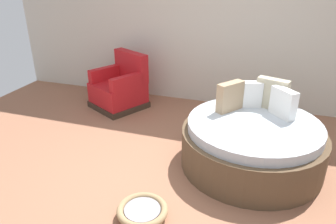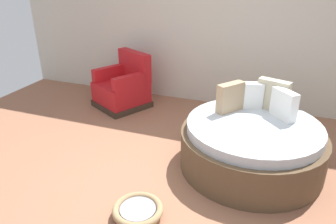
% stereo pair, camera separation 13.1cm
% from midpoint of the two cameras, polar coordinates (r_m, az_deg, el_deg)
% --- Properties ---
extents(ground_plane, '(8.00, 8.00, 0.02)m').
position_cam_midpoint_polar(ground_plane, '(3.78, 0.84, -12.77)').
color(ground_plane, '#936047').
extents(back_wall, '(8.00, 0.12, 3.13)m').
position_cam_midpoint_polar(back_wall, '(5.57, 9.37, 16.87)').
color(back_wall, beige).
rests_on(back_wall, ground_plane).
extents(round_daybed, '(1.73, 1.73, 0.99)m').
position_cam_midpoint_polar(round_daybed, '(4.07, 13.86, -5.28)').
color(round_daybed, brown).
rests_on(round_daybed, ground_plane).
extents(red_armchair, '(1.08, 1.08, 0.94)m').
position_cam_midpoint_polar(red_armchair, '(5.68, -9.15, 4.14)').
color(red_armchair, '#38281E').
rests_on(red_armchair, ground_plane).
extents(pet_basket, '(0.51, 0.51, 0.13)m').
position_cam_midpoint_polar(pet_basket, '(3.32, -5.77, -17.35)').
color(pet_basket, '#9E7F56').
rests_on(pet_basket, ground_plane).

